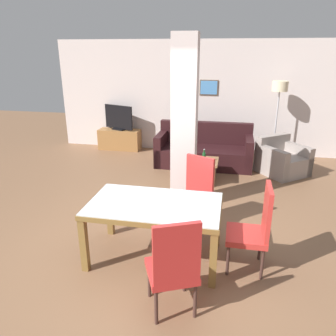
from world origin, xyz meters
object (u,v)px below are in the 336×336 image
(dining_chair_near_right, at_px, (174,265))
(dining_chair_head_right, at_px, (255,227))
(dining_table, at_px, (155,214))
(tv_stand, at_px, (120,139))
(tv_screen, at_px, (119,118))
(sofa, at_px, (204,151))
(floor_lamp, at_px, (279,94))
(dining_chair_far_right, at_px, (195,192))
(armchair, at_px, (282,161))
(bottle, at_px, (204,157))
(coffee_table, at_px, (202,171))

(dining_chair_near_right, relative_size, dining_chair_head_right, 1.00)
(dining_table, xyz_separation_m, tv_stand, (-2.00, 4.45, -0.33))
(dining_chair_head_right, distance_m, tv_screen, 5.47)
(dining_table, distance_m, sofa, 3.67)
(dining_table, distance_m, tv_stand, 4.89)
(floor_lamp, bearing_deg, dining_chair_near_right, -105.55)
(dining_chair_head_right, xyz_separation_m, tv_stand, (-3.18, 4.45, -0.30))
(dining_chair_far_right, xyz_separation_m, tv_screen, (-2.39, 3.62, 0.27))
(armchair, distance_m, bottle, 1.80)
(dining_chair_head_right, bearing_deg, tv_stand, 35.53)
(coffee_table, height_order, floor_lamp, floor_lamp)
(tv_stand, xyz_separation_m, floor_lamp, (3.82, -0.19, 1.28))
(dining_chair_far_right, distance_m, tv_screen, 4.35)
(armchair, xyz_separation_m, tv_screen, (-3.91, 1.04, 0.55))
(armchair, bearing_deg, sofa, -46.84)
(tv_screen, bearing_deg, floor_lamp, -161.80)
(dining_chair_far_right, height_order, coffee_table, dining_chair_far_right)
(coffee_table, distance_m, tv_stand, 2.97)
(sofa, distance_m, floor_lamp, 2.08)
(dining_chair_head_right, distance_m, bottle, 2.67)
(armchair, height_order, tv_stand, armchair)
(dining_table, height_order, tv_screen, tv_screen)
(dining_table, bearing_deg, tv_screen, 114.20)
(tv_stand, relative_size, tv_screen, 1.33)
(bottle, bearing_deg, tv_screen, 141.06)
(armchair, xyz_separation_m, bottle, (-1.55, -0.87, 0.26))
(bottle, relative_size, tv_stand, 0.23)
(sofa, bearing_deg, floor_lamp, -158.58)
(sofa, bearing_deg, dining_chair_head_right, 104.00)
(dining_chair_head_right, xyz_separation_m, coffee_table, (-0.84, 2.61, -0.33))
(coffee_table, relative_size, floor_lamp, 0.32)
(dining_chair_near_right, bearing_deg, dining_chair_head_right, 24.40)
(floor_lamp, bearing_deg, dining_chair_head_right, -98.62)
(tv_stand, bearing_deg, floor_lamp, -2.86)
(sofa, relative_size, armchair, 1.78)
(dining_chair_far_right, bearing_deg, armchair, -95.05)
(dining_chair_near_right, bearing_deg, dining_chair_far_right, 65.97)
(sofa, distance_m, armchair, 1.66)
(dining_table, xyz_separation_m, dining_chair_near_right, (0.39, -0.88, -0.03))
(dining_chair_far_right, bearing_deg, sofa, -62.00)
(tv_screen, bearing_deg, dining_chair_near_right, 135.22)
(dining_table, height_order, bottle, dining_table)
(bottle, height_order, tv_stand, bottle)
(dining_chair_far_right, xyz_separation_m, sofa, (-0.13, 2.82, -0.25))
(tv_screen, bearing_deg, bottle, 162.12)
(dining_chair_near_right, distance_m, coffee_table, 3.51)
(armchair, distance_m, coffee_table, 1.77)
(dining_chair_near_right, distance_m, floor_lamp, 5.42)
(sofa, bearing_deg, dining_chair_far_right, 92.56)
(dining_chair_near_right, bearing_deg, tv_screen, 90.20)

